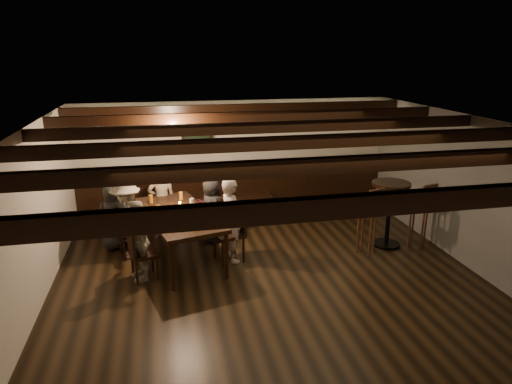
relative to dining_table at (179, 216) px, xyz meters
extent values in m
plane|color=black|center=(1.31, -1.43, -0.75)|extent=(7.00, 7.00, 0.00)
plane|color=black|center=(1.31, -1.43, 1.65)|extent=(7.00, 7.00, 0.00)
plane|color=beige|center=(1.31, 2.07, 0.45)|extent=(6.50, 0.00, 6.50)
plane|color=#525250|center=(4.56, -1.43, 0.45)|extent=(0.00, 7.00, 7.00)
plane|color=beige|center=(-1.94, -1.43, 0.45)|extent=(0.00, 7.00, 7.00)
cube|color=black|center=(1.31, 2.03, -0.20)|extent=(6.50, 0.08, 1.10)
cube|color=black|center=(0.51, 1.77, -0.52)|extent=(3.00, 0.45, 0.45)
cube|color=black|center=(0.51, 1.97, 1.00)|extent=(0.62, 0.12, 0.72)
cube|color=black|center=(0.51, 1.91, 1.00)|extent=(0.50, 0.02, 0.58)
cube|color=black|center=(1.31, -4.33, 1.56)|extent=(6.50, 0.10, 0.16)
cube|color=black|center=(1.31, -3.17, 1.56)|extent=(6.50, 0.10, 0.16)
cube|color=black|center=(1.31, -2.01, 1.56)|extent=(6.50, 0.10, 0.16)
cube|color=black|center=(1.31, -0.85, 1.56)|extent=(6.50, 0.10, 0.16)
cube|color=black|center=(1.31, 0.31, 1.56)|extent=(6.50, 0.10, 0.16)
cube|color=black|center=(1.31, 1.47, 1.56)|extent=(6.50, 0.10, 0.16)
sphere|color=#FFE099|center=(-1.44, 1.45, 1.44)|extent=(0.07, 0.07, 0.07)
sphere|color=#FFE099|center=(-0.07, 1.45, 1.44)|extent=(0.07, 0.07, 0.07)
sphere|color=#FFE099|center=(1.31, 1.45, 1.44)|extent=(0.07, 0.07, 0.07)
sphere|color=#FFE099|center=(2.68, 1.45, 1.44)|extent=(0.07, 0.07, 0.07)
sphere|color=#FFE099|center=(4.06, 1.45, 1.44)|extent=(0.07, 0.07, 0.07)
cube|color=black|center=(0.00, 0.00, 0.03)|extent=(1.48, 2.34, 0.07)
cylinder|color=black|center=(-0.16, -1.09, -0.37)|extent=(0.07, 0.07, 0.75)
cylinder|color=black|center=(-0.66, 0.88, -0.37)|extent=(0.07, 0.07, 0.75)
cylinder|color=black|center=(0.66, -0.88, -0.37)|extent=(0.07, 0.07, 0.75)
cylinder|color=black|center=(0.16, 1.09, -0.37)|extent=(0.07, 0.07, 0.75)
cube|color=black|center=(-0.79, 0.26, -0.33)|extent=(0.49, 0.49, 0.05)
cube|color=black|center=(-0.96, 0.22, -0.09)|extent=(0.14, 0.40, 0.44)
cube|color=black|center=(-0.57, -0.61, -0.35)|extent=(0.47, 0.47, 0.05)
cube|color=black|center=(-0.74, -0.65, -0.11)|extent=(0.13, 0.38, 0.42)
cube|color=black|center=(0.57, 0.61, -0.34)|extent=(0.48, 0.48, 0.05)
cube|color=black|center=(0.74, 0.65, -0.10)|extent=(0.13, 0.39, 0.43)
cube|color=black|center=(0.79, -0.26, -0.28)|extent=(0.55, 0.55, 0.05)
cube|color=black|center=(0.99, -0.21, 0.00)|extent=(0.15, 0.45, 0.50)
imported|color=#252527|center=(-1.09, 0.65, -0.14)|extent=(0.67, 0.52, 1.22)
imported|color=gray|center=(-0.26, 1.02, -0.04)|extent=(0.58, 0.46, 1.42)
imported|color=#4C1A27|center=(0.65, 1.09, -0.15)|extent=(0.67, 0.58, 1.18)
imported|color=gray|center=(-0.84, 0.25, -0.08)|extent=(0.70, 0.96, 1.34)
imported|color=gray|center=(-0.62, -0.62, -0.11)|extent=(0.48, 0.79, 1.27)
imported|color=#242426|center=(0.62, 0.62, -0.14)|extent=(0.52, 0.67, 1.22)
imported|color=#BAA49D|center=(0.84, -0.25, -0.04)|extent=(0.46, 0.59, 1.42)
cylinder|color=#BF7219|center=(-0.44, 0.61, 0.14)|extent=(0.07, 0.07, 0.14)
cylinder|color=#BF7219|center=(0.08, 0.69, 0.14)|extent=(0.07, 0.07, 0.14)
cylinder|color=#BF7219|center=(-0.32, 0.02, 0.14)|extent=(0.07, 0.07, 0.14)
cylinder|color=silver|center=(0.24, 0.27, 0.14)|extent=(0.07, 0.07, 0.14)
cylinder|color=#BF7219|center=(-0.10, -0.49, 0.14)|extent=(0.07, 0.07, 0.14)
cylinder|color=silver|center=(0.33, -0.48, 0.14)|extent=(0.07, 0.07, 0.14)
cylinder|color=#BF7219|center=(0.25, -0.76, 0.14)|extent=(0.07, 0.07, 0.14)
cylinder|color=white|center=(0.03, -0.72, 0.07)|extent=(0.24, 0.24, 0.01)
cylinder|color=white|center=(0.25, -0.25, 0.07)|extent=(0.24, 0.24, 0.01)
cube|color=black|center=(0.01, -0.05, 0.13)|extent=(0.15, 0.10, 0.12)
cylinder|color=beige|center=(0.04, 0.32, 0.09)|extent=(0.05, 0.05, 0.05)
cylinder|color=black|center=(3.66, -0.23, -0.73)|extent=(0.49, 0.49, 0.04)
cylinder|color=black|center=(3.66, -0.23, -0.17)|extent=(0.08, 0.08, 1.11)
cylinder|color=black|center=(3.66, -0.23, 0.40)|extent=(0.66, 0.66, 0.06)
cylinder|color=#381C11|center=(3.16, -0.43, 0.07)|extent=(0.38, 0.38, 0.06)
cube|color=#381C11|center=(3.21, -0.60, 0.27)|extent=(0.33, 0.13, 0.35)
cylinder|color=#381C11|center=(4.16, -0.38, 0.07)|extent=(0.38, 0.38, 0.06)
cube|color=#381C11|center=(4.21, -0.55, 0.27)|extent=(0.33, 0.13, 0.35)
camera|label=1|loc=(-0.20, -7.16, 2.61)|focal=32.00mm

